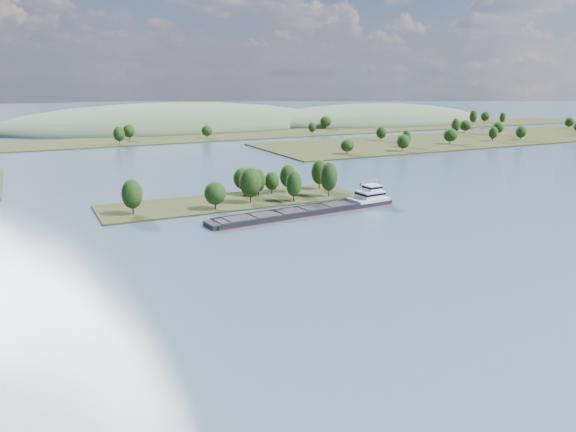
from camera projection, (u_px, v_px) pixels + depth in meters
ground at (304, 243)px, 162.85m from camera, size 1800.00×1800.00×0.00m
tree_island at (248, 190)px, 215.86m from camera, size 100.00×30.00×15.04m
right_bank at (469, 139)px, 416.71m from camera, size 320.00×90.00×14.43m
back_shoreline at (137, 140)px, 410.00m from camera, size 900.00×60.00×15.10m
hill_east at (372, 121)px, 577.91m from camera, size 260.00×140.00×36.00m
hill_west at (173, 127)px, 519.70m from camera, size 320.00×160.00×44.00m
cargo_barge at (317, 209)px, 199.62m from camera, size 74.12×16.36×9.95m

